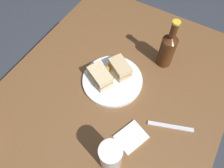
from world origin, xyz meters
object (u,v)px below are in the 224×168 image
(sandwich_half_left, at_px, (120,68))
(sandwich_half_right, at_px, (100,77))
(plate, at_px, (113,80))
(pint_glass, at_px, (111,157))
(fork, at_px, (170,126))
(napkin, at_px, (131,137))
(cider_bottle, at_px, (168,49))

(sandwich_half_left, relative_size, sandwich_half_right, 0.95)
(plate, height_order, pint_glass, pint_glass)
(sandwich_half_left, xyz_separation_m, fork, (0.12, 0.30, -0.04))
(sandwich_half_right, height_order, napkin, sandwich_half_right)
(sandwich_half_left, distance_m, pint_glass, 0.39)
(cider_bottle, relative_size, napkin, 2.27)
(sandwich_half_left, xyz_separation_m, sandwich_half_right, (0.08, -0.05, 0.00))
(plate, bearing_deg, napkin, 46.03)
(sandwich_half_left, xyz_separation_m, cider_bottle, (-0.16, 0.14, 0.05))
(sandwich_half_left, distance_m, napkin, 0.30)
(sandwich_half_right, bearing_deg, napkin, 56.88)
(cider_bottle, relative_size, fork, 1.39)
(pint_glass, bearing_deg, fork, 149.67)
(sandwich_half_left, relative_size, pint_glass, 0.79)
(cider_bottle, bearing_deg, sandwich_half_left, -41.99)
(sandwich_half_right, relative_size, fork, 0.72)
(plate, height_order, fork, plate)
(sandwich_half_left, bearing_deg, cider_bottle, 138.01)
(fork, bearing_deg, sandwich_half_left, -42.08)
(napkin, height_order, fork, napkin)
(plate, relative_size, napkin, 2.42)
(plate, bearing_deg, cider_bottle, 144.36)
(sandwich_half_right, xyz_separation_m, pint_glass, (0.27, 0.21, 0.02))
(sandwich_half_right, distance_m, pint_glass, 0.34)
(pint_glass, xyz_separation_m, fork, (-0.23, 0.14, -0.06))
(pint_glass, distance_m, cider_bottle, 0.51)
(pint_glass, xyz_separation_m, napkin, (-0.12, 0.02, -0.06))
(cider_bottle, distance_m, napkin, 0.41)
(pint_glass, bearing_deg, sandwich_half_left, -155.55)
(sandwich_half_left, xyz_separation_m, napkin, (0.24, 0.18, -0.04))
(sandwich_half_right, bearing_deg, fork, 84.11)
(sandwich_half_left, relative_size, cider_bottle, 0.49)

